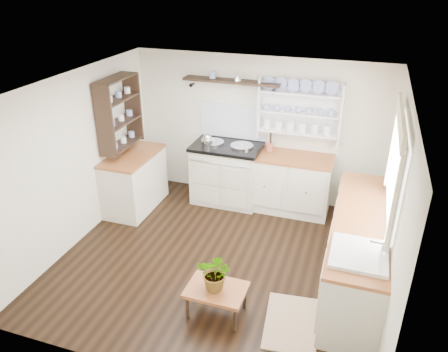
% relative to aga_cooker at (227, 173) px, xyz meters
% --- Properties ---
extents(floor, '(4.00, 3.80, 0.01)m').
position_rel_aga_cooker_xyz_m(floor, '(0.40, -1.57, -0.49)').
color(floor, black).
rests_on(floor, ground).
extents(wall_back, '(4.00, 0.02, 2.30)m').
position_rel_aga_cooker_xyz_m(wall_back, '(0.40, 0.33, 0.66)').
color(wall_back, beige).
rests_on(wall_back, ground).
extents(wall_right, '(0.02, 3.80, 2.30)m').
position_rel_aga_cooker_xyz_m(wall_right, '(2.40, -1.57, 0.66)').
color(wall_right, beige).
rests_on(wall_right, ground).
extents(wall_left, '(0.02, 3.80, 2.30)m').
position_rel_aga_cooker_xyz_m(wall_left, '(-1.60, -1.57, 0.66)').
color(wall_left, beige).
rests_on(wall_left, ground).
extents(ceiling, '(4.00, 3.80, 0.01)m').
position_rel_aga_cooker_xyz_m(ceiling, '(0.40, -1.57, 1.81)').
color(ceiling, white).
rests_on(ceiling, wall_back).
extents(window, '(0.08, 1.55, 1.22)m').
position_rel_aga_cooker_xyz_m(window, '(2.35, -1.42, 1.07)').
color(window, white).
rests_on(window, wall_right).
extents(aga_cooker, '(1.08, 0.75, 1.00)m').
position_rel_aga_cooker_xyz_m(aga_cooker, '(0.00, 0.00, 0.00)').
color(aga_cooker, beige).
rests_on(aga_cooker, floor).
extents(back_cabinets, '(1.27, 0.63, 0.90)m').
position_rel_aga_cooker_xyz_m(back_cabinets, '(1.00, 0.03, -0.03)').
color(back_cabinets, beige).
rests_on(back_cabinets, floor).
extents(right_cabinets, '(0.62, 2.43, 0.90)m').
position_rel_aga_cooker_xyz_m(right_cabinets, '(2.10, -1.47, -0.03)').
color(right_cabinets, beige).
rests_on(right_cabinets, floor).
extents(belfast_sink, '(0.55, 0.60, 0.45)m').
position_rel_aga_cooker_xyz_m(belfast_sink, '(2.10, -2.22, 0.31)').
color(belfast_sink, white).
rests_on(belfast_sink, right_cabinets).
extents(left_cabinets, '(0.62, 1.13, 0.90)m').
position_rel_aga_cooker_xyz_m(left_cabinets, '(-1.30, -0.67, -0.03)').
color(left_cabinets, beige).
rests_on(left_cabinets, floor).
extents(plate_rack, '(1.20, 0.22, 0.90)m').
position_rel_aga_cooker_xyz_m(plate_rack, '(1.05, 0.29, 1.06)').
color(plate_rack, white).
rests_on(plate_rack, wall_back).
extents(high_shelf, '(1.50, 0.29, 0.16)m').
position_rel_aga_cooker_xyz_m(high_shelf, '(-0.00, 0.21, 1.42)').
color(high_shelf, black).
rests_on(high_shelf, wall_back).
extents(left_shelving, '(0.28, 0.80, 1.05)m').
position_rel_aga_cooker_xyz_m(left_shelving, '(-1.44, -0.67, 1.06)').
color(left_shelving, black).
rests_on(left_shelving, wall_left).
extents(kettle, '(0.18, 0.18, 0.22)m').
position_rel_aga_cooker_xyz_m(kettle, '(-0.28, -0.12, 0.55)').
color(kettle, silver).
rests_on(kettle, aga_cooker).
extents(utensil_crock, '(0.11, 0.11, 0.12)m').
position_rel_aga_cooker_xyz_m(utensil_crock, '(0.65, 0.11, 0.48)').
color(utensil_crock, '#A84D3D').
rests_on(utensil_crock, back_cabinets).
extents(center_table, '(0.65, 0.46, 0.35)m').
position_rel_aga_cooker_xyz_m(center_table, '(0.70, -2.51, -0.19)').
color(center_table, brown).
rests_on(center_table, floor).
extents(potted_plant, '(0.42, 0.37, 0.42)m').
position_rel_aga_cooker_xyz_m(potted_plant, '(0.70, -2.51, 0.07)').
color(potted_plant, '#3F7233').
rests_on(potted_plant, center_table).
extents(floor_rug, '(0.64, 0.91, 0.02)m').
position_rel_aga_cooker_xyz_m(floor_rug, '(1.52, -2.40, -0.48)').
color(floor_rug, '#8C6E51').
rests_on(floor_rug, floor).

